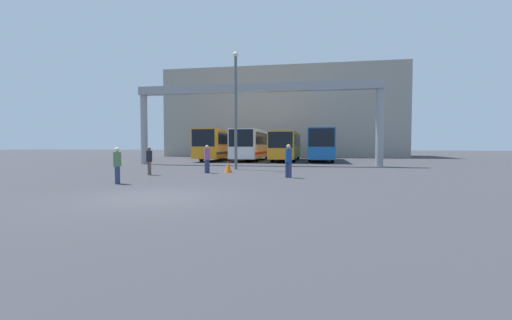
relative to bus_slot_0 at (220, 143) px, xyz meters
The scene contains 13 objects.
ground_plane 27.41m from the bus_slot_0, 78.33° to the right, with size 200.00×200.00×0.00m, color #38383D.
building_backdrop 17.53m from the bus_slot_0, 70.96° to the left, with size 34.09×12.00×12.67m.
overhead_gantry 11.01m from the bus_slot_0, 57.90° to the right, with size 20.55×0.80×6.77m.
bus_slot_0 is the anchor object (origin of this frame).
bus_slot_1 3.69m from the bus_slot_0, ahead, with size 2.57×11.53×3.26m.
bus_slot_2 7.38m from the bus_slot_0, ahead, with size 2.48×11.86×3.00m.
bus_slot_3 11.06m from the bus_slot_0, ahead, with size 2.52×11.57×3.28m.
pedestrian_mid_left 23.53m from the bus_slot_0, 84.69° to the right, with size 0.33×0.33×1.59m.
pedestrian_near_center 19.17m from the bus_slot_0, 85.77° to the right, with size 0.33×0.33×1.58m.
pedestrian_near_left 17.72m from the bus_slot_0, 76.32° to the right, with size 0.35×0.35×1.68m.
pedestrian_mid_right 21.39m from the bus_slot_0, 64.28° to the right, with size 0.36×0.36×1.73m.
traffic_cone 17.61m from the bus_slot_0, 72.17° to the right, with size 0.48×0.48×0.69m.
lamp_post 15.03m from the bus_slot_0, 69.59° to the right, with size 0.36×0.36×8.07m.
Camera 1 is at (5.26, -10.16, 1.70)m, focal length 24.00 mm.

